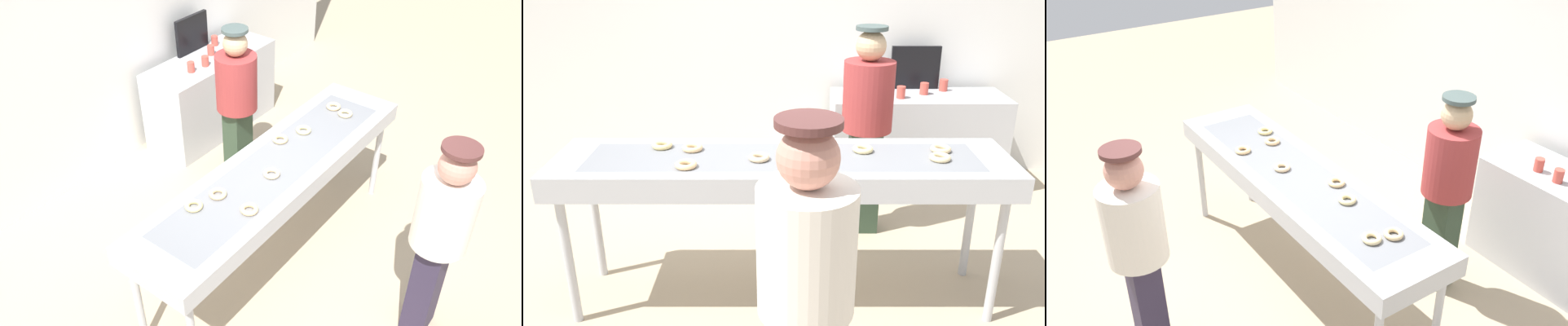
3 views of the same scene
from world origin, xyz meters
The scene contains 19 objects.
ground_plane centered at (0.00, 0.00, 0.00)m, with size 16.00×16.00×0.00m, color tan.
back_wall centered at (0.00, 2.23, 1.52)m, with size 8.00×0.12×3.05m, color white.
fryer_conveyor centered at (0.00, 0.00, 0.91)m, with size 2.73×0.67×0.99m.
plain_donut_0 centered at (0.49, 0.09, 1.00)m, with size 0.12×0.12×0.03m, color beige.
plain_donut_1 centered at (-0.75, 0.16, 1.00)m, with size 0.12×0.12×0.03m, color #EDD283.
plain_donut_2 centered at (0.27, 0.16, 1.00)m, with size 0.12×0.12×0.03m, color #F8C987.
plain_donut_3 centered at (-0.55, -0.16, 1.00)m, with size 0.12×0.12×0.03m, color #F9C584.
plain_donut_4 centered at (-0.14, -0.05, 1.00)m, with size 0.12×0.12×0.03m, color beige.
plain_donut_5 centered at (-0.56, 0.11, 1.00)m, with size 0.12×0.12×0.03m, color #F3C485.
plain_donut_6 centered at (0.97, 0.09, 1.00)m, with size 0.12×0.12×0.03m, color #E9C48A.
plain_donut_7 centered at (0.93, -0.05, 1.00)m, with size 0.12×0.12×0.03m, color beige.
worker_baker centered at (0.64, 0.92, 0.95)m, with size 0.38×0.38×1.63m.
customer_waiting centered at (0.09, -1.26, 0.95)m, with size 0.38×0.38×1.62m.
prep_counter centered at (1.23, 1.78, 0.45)m, with size 1.57×0.59×0.89m, color #B7BABF.
paper_cup_0 centered at (1.04, 1.68, 0.95)m, with size 0.08×0.08×0.11m, color #CC4C3F.
paper_cup_1 centered at (0.85, 1.70, 0.95)m, with size 0.08×0.08×0.11m, color #CC4C3F.
paper_cup_2 centered at (1.49, 1.94, 0.95)m, with size 0.08×0.08×0.11m, color #CC4C3F.
paper_cup_3 centered at (1.28, 1.81, 0.95)m, with size 0.08×0.08×0.11m, color #CC4C3F.
menu_display centered at (1.23, 2.03, 1.09)m, with size 0.45×0.04×0.40m, color black.
Camera 1 is at (-2.69, -1.89, 3.42)m, focal length 37.29 mm.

